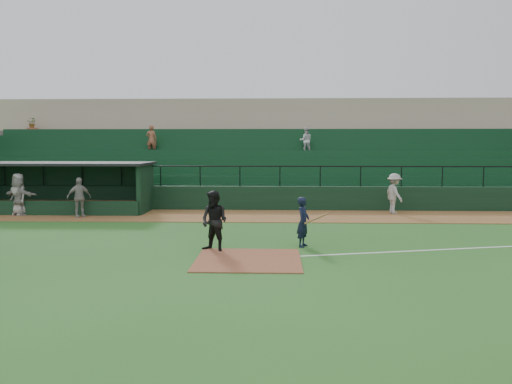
{
  "coord_description": "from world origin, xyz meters",
  "views": [
    {
      "loc": [
        0.76,
        -15.46,
        3.33
      ],
      "look_at": [
        0.0,
        5.0,
        1.4
      ],
      "focal_mm": 36.19,
      "sensor_mm": 36.0,
      "label": 1
    }
  ],
  "objects": [
    {
      "name": "umpire",
      "position": [
        -1.11,
        0.21,
        0.94
      ],
      "size": [
        1.15,
        1.08,
        1.88
      ],
      "primitive_type": "imported",
      "rotation": [
        0.0,
        0.0,
        -0.52
      ],
      "color": "black",
      "rests_on": "ground"
    },
    {
      "name": "batter_at_plate",
      "position": [
        1.68,
        1.04,
        0.81
      ],
      "size": [
        1.08,
        0.71,
        1.62
      ],
      "color": "black",
      "rests_on": "ground"
    },
    {
      "name": "dugout_player_c",
      "position": [
        -11.03,
        7.7,
        0.92
      ],
      "size": [
        1.72,
        0.92,
        1.77
      ],
      "primitive_type": "imported",
      "rotation": [
        0.0,
        0.0,
        2.89
      ],
      "color": "#9C9892",
      "rests_on": "warning_track"
    },
    {
      "name": "warning_track",
      "position": [
        0.0,
        8.0,
        0.01
      ],
      "size": [
        40.0,
        4.0,
        0.03
      ],
      "primitive_type": "cube",
      "color": "brown",
      "rests_on": "ground"
    },
    {
      "name": "ground",
      "position": [
        0.0,
        0.0,
        0.0
      ],
      "size": [
        90.0,
        90.0,
        0.0
      ],
      "primitive_type": "plane",
      "color": "#24571C",
      "rests_on": "ground"
    },
    {
      "name": "runner",
      "position": [
        6.38,
        8.93,
        0.98
      ],
      "size": [
        1.01,
        1.37,
        1.9
      ],
      "primitive_type": "imported",
      "rotation": [
        0.0,
        0.0,
        1.85
      ],
      "color": "#A39D98",
      "rests_on": "warning_track"
    },
    {
      "name": "foul_line",
      "position": [
        8.0,
        1.2,
        0.01
      ],
      "size": [
        17.49,
        4.44,
        0.01
      ],
      "primitive_type": "cube",
      "rotation": [
        0.0,
        0.0,
        0.24
      ],
      "color": "white",
      "rests_on": "ground"
    },
    {
      "name": "dugout_player_a",
      "position": [
        -8.04,
        7.22,
        0.92
      ],
      "size": [
        1.11,
        0.94,
        1.79
      ],
      "primitive_type": "imported",
      "rotation": [
        0.0,
        0.0,
        0.58
      ],
      "color": "gray",
      "rests_on": "warning_track"
    },
    {
      "name": "dugout",
      "position": [
        -9.75,
        9.56,
        1.33
      ],
      "size": [
        8.9,
        3.2,
        2.42
      ],
      "color": "black",
      "rests_on": "ground"
    },
    {
      "name": "dugout_player_b",
      "position": [
        -11.08,
        7.8,
        1.0
      ],
      "size": [
        1.13,
        1.01,
        1.93
      ],
      "primitive_type": "imported",
      "rotation": [
        0.0,
        0.0,
        -0.52
      ],
      "color": "#A29D97",
      "rests_on": "warning_track"
    },
    {
      "name": "home_plate_dirt",
      "position": [
        0.0,
        -1.0,
        0.01
      ],
      "size": [
        3.0,
        3.0,
        0.03
      ],
      "primitive_type": "cube",
      "color": "brown",
      "rests_on": "ground"
    },
    {
      "name": "stadium_structure",
      "position": [
        -0.0,
        16.46,
        2.3
      ],
      "size": [
        38.0,
        13.08,
        6.4
      ],
      "color": "black",
      "rests_on": "ground"
    }
  ]
}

